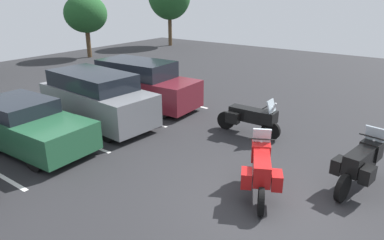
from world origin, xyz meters
TOP-DOWN VIEW (x-y plane):
  - ground at (0.00, 0.00)m, footprint 44.00×44.00m
  - motorcycle_touring at (0.35, 0.30)m, footprint 2.01×1.28m
  - motorcycle_second at (1.99, -1.52)m, footprint 2.22×0.96m
  - motorcycle_third at (3.43, 2.16)m, footprint 0.95×2.30m
  - parking_stripes at (-1.59, 7.30)m, footprint 13.21×4.90m
  - car_green at (-1.47, 7.30)m, footprint 1.99×4.87m
  - car_grey at (1.16, 7.07)m, footprint 2.16×4.68m
  - car_maroon at (3.64, 7.33)m, footprint 2.07×4.97m
  - tree_right at (9.86, 18.54)m, footprint 2.99×2.99m

SIDE VIEW (x-z plane):
  - ground at x=0.00m, z-range -0.10..0.00m
  - parking_stripes at x=-1.59m, z-range 0.00..0.01m
  - motorcycle_third at x=3.43m, z-range -0.04..1.30m
  - motorcycle_touring at x=0.35m, z-range -0.05..1.35m
  - motorcycle_second at x=1.99m, z-range -0.04..1.37m
  - car_green at x=-1.47m, z-range -0.01..1.46m
  - car_maroon at x=3.64m, z-range -0.02..1.87m
  - car_grey at x=1.16m, z-range 0.01..1.89m
  - tree_right at x=9.86m, z-range 0.86..5.24m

